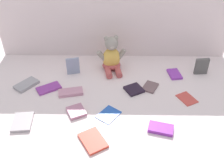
# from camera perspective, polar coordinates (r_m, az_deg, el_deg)

# --- Properties ---
(ground_plane) EXTENTS (3.20, 3.20, 0.00)m
(ground_plane) POSITION_cam_1_polar(r_m,az_deg,el_deg) (1.53, 0.19, -0.74)
(ground_plane) COLOR silver
(backdrop_drape) EXTENTS (1.57, 0.03, 0.61)m
(backdrop_drape) POSITION_cam_1_polar(r_m,az_deg,el_deg) (1.72, 0.36, 15.36)
(backdrop_drape) COLOR silver
(backdrop_drape) RESTS_ON ground_plane
(teddy_bear) EXTENTS (0.20, 0.19, 0.23)m
(teddy_bear) POSITION_cam_1_polar(r_m,az_deg,el_deg) (1.65, -0.10, 5.96)
(teddy_bear) COLOR #E5B24C
(teddy_bear) RESTS_ON ground_plane
(book_case_0) EXTENTS (0.11, 0.14, 0.02)m
(book_case_0) POSITION_cam_1_polar(r_m,az_deg,el_deg) (1.38, -19.42, -8.03)
(book_case_0) COLOR #9F969B
(book_case_0) RESTS_ON ground_plane
(book_case_1) EXTENTS (0.09, 0.03, 0.11)m
(book_case_1) POSITION_cam_1_polar(r_m,az_deg,el_deg) (1.72, 19.44, 3.75)
(book_case_1) COLOR #514F4E
(book_case_1) RESTS_ON ground_plane
(book_case_2) EXTENTS (0.12, 0.13, 0.01)m
(book_case_2) POSITION_cam_1_polar(r_m,az_deg,el_deg) (1.51, 16.45, -3.10)
(book_case_2) COLOR #C2413B
(book_case_2) RESTS_ON ground_plane
(book_case_3) EXTENTS (0.15, 0.09, 0.02)m
(book_case_3) POSITION_cam_1_polar(r_m,az_deg,el_deg) (1.50, -9.24, -1.81)
(book_case_3) COLOR #BB7E96
(book_case_3) RESTS_ON ground_plane
(book_case_4) EXTENTS (0.14, 0.10, 0.02)m
(book_case_4) POSITION_cam_1_polar(r_m,az_deg,el_deg) (1.29, 10.89, -9.77)
(book_case_4) COLOR purple
(book_case_4) RESTS_ON ground_plane
(book_case_5) EXTENTS (0.11, 0.13, 0.01)m
(book_case_5) POSITION_cam_1_polar(r_m,az_deg,el_deg) (1.54, 8.54, -0.66)
(book_case_5) COLOR #674E52
(book_case_5) RESTS_ON ground_plane
(book_case_6) EXTENTS (0.14, 0.15, 0.01)m
(book_case_6) POSITION_cam_1_polar(r_m,az_deg,el_deg) (1.35, -0.78, -6.80)
(book_case_6) COLOR #2353B2
(book_case_6) RESTS_ON ground_plane
(book_case_7) EXTENTS (0.16, 0.14, 0.01)m
(book_case_7) POSITION_cam_1_polar(r_m,az_deg,el_deg) (1.56, -13.99, -0.91)
(book_case_7) COLOR #863491
(book_case_7) RESTS_ON ground_plane
(book_case_8) EXTENTS (0.08, 0.03, 0.12)m
(book_case_8) POSITION_cam_1_polar(r_m,az_deg,el_deg) (1.64, -8.74, 3.99)
(book_case_8) COLOR #8A91AD
(book_case_8) RESTS_ON ground_plane
(book_case_9) EXTENTS (0.12, 0.12, 0.02)m
(book_case_9) POSITION_cam_1_polar(r_m,az_deg,el_deg) (1.37, -8.01, -6.12)
(book_case_9) COLOR #AC6D88
(book_case_9) RESTS_ON ground_plane
(book_case_10) EXTENTS (0.15, 0.16, 0.02)m
(book_case_10) POSITION_cam_1_polar(r_m,az_deg,el_deg) (1.62, -18.61, -0.13)
(book_case_10) COLOR gray
(book_case_10) RESTS_ON ground_plane
(book_case_11) EXTENTS (0.15, 0.17, 0.01)m
(book_case_11) POSITION_cam_1_polar(r_m,az_deg,el_deg) (1.23, -4.31, -12.53)
(book_case_11) COLOR red
(book_case_11) RESTS_ON ground_plane
(book_case_12) EXTENTS (0.13, 0.13, 0.02)m
(book_case_12) POSITION_cam_1_polar(r_m,az_deg,el_deg) (1.51, 4.95, -1.22)
(book_case_12) COLOR black
(book_case_12) RESTS_ON ground_plane
(book_case_13) EXTENTS (0.09, 0.12, 0.01)m
(book_case_13) POSITION_cam_1_polar(r_m,az_deg,el_deg) (1.68, 13.83, 2.18)
(book_case_13) COLOR purple
(book_case_13) RESTS_ON ground_plane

